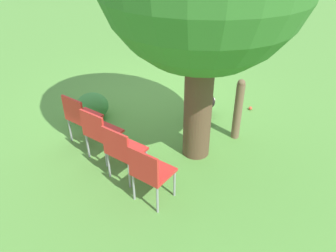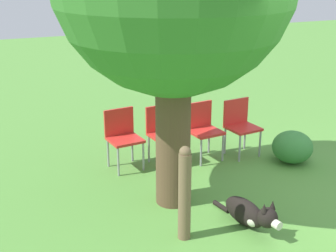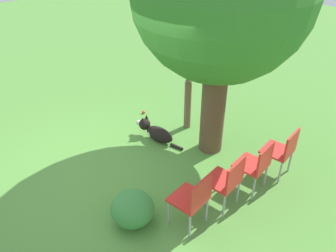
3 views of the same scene
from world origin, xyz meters
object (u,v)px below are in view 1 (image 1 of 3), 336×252
red_chair_0 (80,115)px  red_chair_3 (150,171)px  red_chair_1 (100,131)px  red_chair_2 (123,149)px  tennis_ball (250,108)px  fence_post (238,109)px  dog (203,112)px

red_chair_0 → red_chair_3: 1.79m
red_chair_1 → red_chair_2: same height
red_chair_0 → red_chair_3: bearing=-103.7°
red_chair_3 → tennis_ball: red_chair_3 is taller
fence_post → tennis_ball: 1.16m
fence_post → red_chair_3: 2.02m
red_chair_0 → red_chair_1: bearing=-103.7°
fence_post → red_chair_0: 2.51m
red_chair_0 → red_chair_2: 1.19m
fence_post → red_chair_0: (1.78, -1.77, -0.04)m
red_chair_1 → fence_post: bearing=-38.4°
red_chair_2 → red_chair_3: size_ratio=1.00×
red_chair_1 → red_chair_0: bearing=76.3°
dog → red_chair_2: 2.06m
dog → fence_post: size_ratio=1.00×
red_chair_1 → tennis_ball: size_ratio=12.29×
fence_post → dog: bearing=-97.0°
red_chair_2 → tennis_ball: size_ratio=12.29×
fence_post → red_chair_0: size_ratio=1.25×
red_chair_1 → tennis_ball: red_chair_1 is taller
red_chair_0 → tennis_ball: bearing=-34.1°
fence_post → red_chair_1: fence_post is taller
red_chair_1 → red_chair_3: bearing=-103.7°
dog → red_chair_1: size_ratio=1.25×
red_chair_2 → tennis_ball: (-2.95, 0.30, -0.46)m
dog → red_chair_3: (2.11, 0.76, 0.33)m
red_chair_0 → red_chair_1: (0.08, 0.59, 0.00)m
fence_post → red_chair_1: bearing=-32.4°
red_chair_3 → tennis_ball: 3.07m
dog → red_chair_2: bearing=174.5°
dog → tennis_ball: bearing=-37.2°
red_chair_2 → fence_post: bearing=-22.9°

